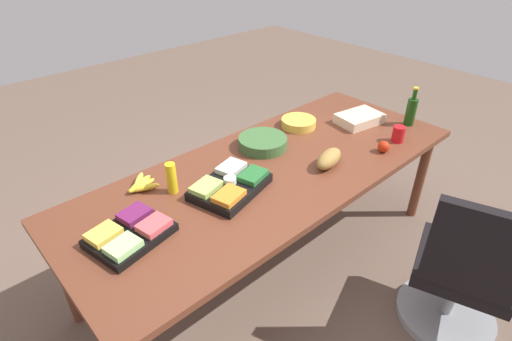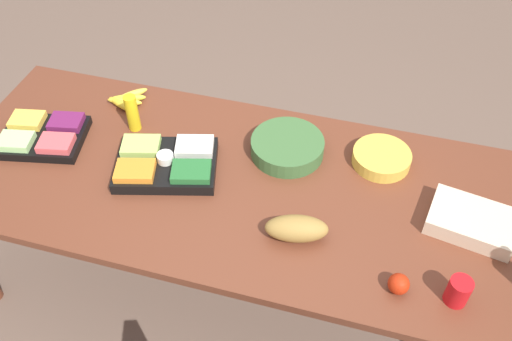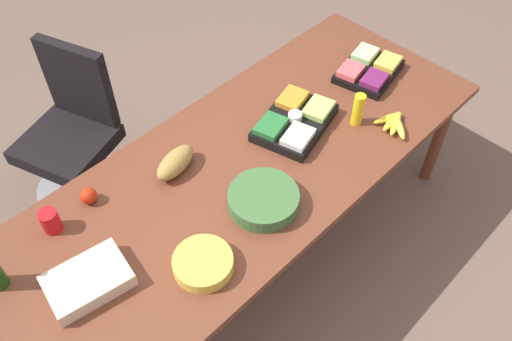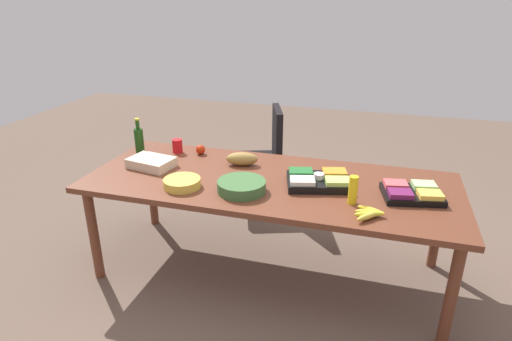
{
  "view_description": "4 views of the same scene",
  "coord_description": "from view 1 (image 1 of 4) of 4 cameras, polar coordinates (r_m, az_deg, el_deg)",
  "views": [
    {
      "loc": [
        -1.47,
        -1.45,
        2.06
      ],
      "look_at": [
        -0.11,
        0.02,
        0.78
      ],
      "focal_mm": 28.14,
      "sensor_mm": 36.0,
      "label": 1
    },
    {
      "loc": [
        0.47,
        -1.48,
        2.44
      ],
      "look_at": [
        0.04,
        0.06,
        0.78
      ],
      "focal_mm": 38.58,
      "sensor_mm": 36.0,
      "label": 2
    },
    {
      "loc": [
        1.2,
        1.23,
        2.68
      ],
      "look_at": [
        0.05,
        0.09,
        0.81
      ],
      "focal_mm": 37.85,
      "sensor_mm": 36.0,
      "label": 3
    },
    {
      "loc": [
        -0.69,
        2.67,
        1.98
      ],
      "look_at": [
        0.11,
        -0.03,
        0.8
      ],
      "focal_mm": 30.39,
      "sensor_mm": 36.0,
      "label": 4
    }
  ],
  "objects": [
    {
      "name": "wine_bottle",
      "position": [
        3.12,
        21.19,
        7.94
      ],
      "size": [
        0.07,
        0.07,
        0.28
      ],
      "color": "#184111",
      "rests_on": "conference_table"
    },
    {
      "name": "ground_plane",
      "position": [
        2.91,
        1.99,
        -12.31
      ],
      "size": [
        10.0,
        10.0,
        0.0
      ],
      "primitive_type": "plane",
      "color": "brown"
    },
    {
      "name": "office_chair",
      "position": [
        2.53,
        26.92,
        -13.72
      ],
      "size": [
        0.61,
        0.61,
        0.97
      ],
      "color": "gray",
      "rests_on": "ground"
    },
    {
      "name": "chip_bowl",
      "position": [
        2.93,
        6.06,
        6.76
      ],
      "size": [
        0.28,
        0.28,
        0.06
      ],
      "primitive_type": "cylinder",
      "rotation": [
        0.0,
        0.0,
        -0.12
      ],
      "color": "gold",
      "rests_on": "conference_table"
    },
    {
      "name": "conference_table",
      "position": [
        2.47,
        2.29,
        -0.91
      ],
      "size": [
        2.57,
        1.02,
        0.76
      ],
      "color": "brown",
      "rests_on": "ground"
    },
    {
      "name": "bread_loaf",
      "position": [
        2.47,
        10.32,
        1.68
      ],
      "size": [
        0.26,
        0.16,
        0.1
      ],
      "primitive_type": "ellipsoid",
      "rotation": [
        0.0,
        0.0,
        0.22
      ],
      "color": "olive",
      "rests_on": "conference_table"
    },
    {
      "name": "banana_bunch",
      "position": [
        2.34,
        -16.02,
        -1.89
      ],
      "size": [
        0.18,
        0.2,
        0.04
      ],
      "color": "yellow",
      "rests_on": "conference_table"
    },
    {
      "name": "sheet_cake",
      "position": [
        3.06,
        14.47,
        7.17
      ],
      "size": [
        0.35,
        0.27,
        0.07
      ],
      "primitive_type": "cube",
      "rotation": [
        0.0,
        0.0,
        -0.18
      ],
      "color": "beige",
      "rests_on": "conference_table"
    },
    {
      "name": "veggie_tray",
      "position": [
        2.22,
        -3.69,
        -2.09
      ],
      "size": [
        0.48,
        0.4,
        0.09
      ],
      "color": "black",
      "rests_on": "conference_table"
    },
    {
      "name": "mustard_bottle",
      "position": [
        2.23,
        -11.91,
        -1.07
      ],
      "size": [
        0.07,
        0.07,
        0.18
      ],
      "primitive_type": "cylinder",
      "rotation": [
        0.0,
        0.0,
        -0.34
      ],
      "color": "yellow",
      "rests_on": "conference_table"
    },
    {
      "name": "apple_red",
      "position": [
        2.71,
        17.67,
        3.25
      ],
      "size": [
        0.09,
        0.09,
        0.08
      ],
      "primitive_type": "sphere",
      "rotation": [
        0.0,
        0.0,
        0.3
      ],
      "color": "red",
      "rests_on": "conference_table"
    },
    {
      "name": "red_solo_cup",
      "position": [
        2.87,
        19.57,
        4.9
      ],
      "size": [
        0.08,
        0.08,
        0.11
      ],
      "primitive_type": "cylinder",
      "rotation": [
        0.0,
        0.0,
        0.0
      ],
      "color": "red",
      "rests_on": "conference_table"
    },
    {
      "name": "salad_bowl",
      "position": [
        2.64,
        0.96,
        4.0
      ],
      "size": [
        0.38,
        0.38,
        0.07
      ],
      "primitive_type": "cylinder",
      "rotation": [
        0.0,
        0.0,
        -0.22
      ],
      "color": "#3C6635",
      "rests_on": "conference_table"
    },
    {
      "name": "fruit_platter",
      "position": [
        2.0,
        -17.48,
        -8.51
      ],
      "size": [
        0.41,
        0.35,
        0.07
      ],
      "color": "black",
      "rests_on": "conference_table"
    }
  ]
}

